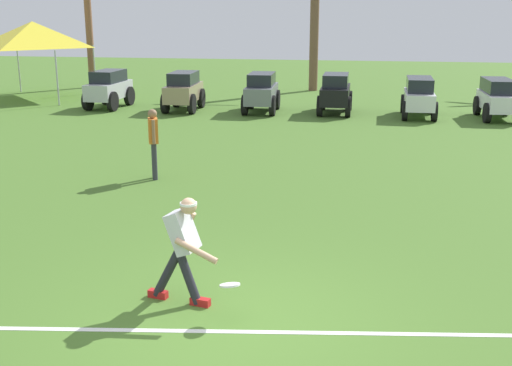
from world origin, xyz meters
name	(u,v)px	position (x,y,z in m)	size (l,w,h in m)	color
ground_plane	(233,325)	(0.00, 0.00, 0.00)	(80.00, 80.00, 0.00)	#487029
field_line_paint	(230,331)	(0.00, -0.17, 0.00)	(26.33, 0.09, 0.01)	white
frisbee_thrower	(183,244)	(-0.74, 0.50, 0.80)	(1.05, 0.61, 1.42)	#23232D
frisbee_in_flight	(230,285)	(-0.06, 0.15, 0.45)	(0.34, 0.34, 0.08)	white
teammate_near_sideline	(153,137)	(-3.06, 6.39, 0.94)	(0.31, 0.49, 1.56)	#33333D
parked_car_slot_a	(109,88)	(-8.05, 16.17, 0.74)	(1.26, 2.39, 1.40)	#B7BABF
parked_car_slot_b	(184,90)	(-5.08, 16.00, 0.74)	(1.23, 2.38, 1.40)	#998466
parked_car_slot_c	(261,92)	(-2.20, 16.08, 0.74)	(1.23, 2.38, 1.40)	slate
parked_car_slot_d	(335,92)	(0.45, 16.26, 0.74)	(1.17, 2.36, 1.40)	black
parked_car_slot_e	(419,96)	(3.35, 15.96, 0.72)	(1.19, 2.42, 1.34)	silver
parked_car_slot_f	(497,98)	(5.95, 15.96, 0.72)	(1.21, 2.43, 1.34)	silver
palm_tree_far_left	(87,10)	(-11.32, 22.15, 3.56)	(3.27, 3.13, 6.04)	brown
palm_tree_left_of_centre	(315,10)	(-0.83, 22.63, 3.57)	(3.44, 2.97, 6.24)	brown
event_tent	(33,34)	(-12.01, 18.19, 2.61)	(3.77, 3.77, 3.13)	#B2B5BA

